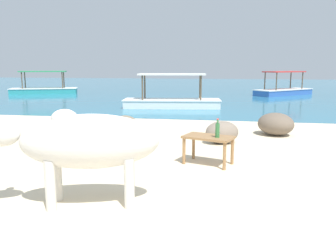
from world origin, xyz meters
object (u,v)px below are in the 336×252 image
(boat_blue, at_px, (283,90))
(boat_white, at_px, (172,100))
(boat_teal, at_px, (44,89))
(low_bench_table, at_px, (208,141))
(bottle, at_px, (217,130))
(cow, at_px, (86,142))

(boat_blue, relative_size, boat_white, 0.91)
(boat_teal, bearing_deg, boat_blue, 165.67)
(low_bench_table, distance_m, bottle, 0.26)
(low_bench_table, bearing_deg, cow, -104.50)
(boat_white, bearing_deg, boat_teal, 140.18)
(boat_white, bearing_deg, boat_blue, 45.89)
(cow, relative_size, boat_blue, 0.57)
(bottle, xyz_separation_m, boat_blue, (3.11, 14.44, -0.33))
(cow, bearing_deg, low_bench_table, -138.57)
(cow, distance_m, bottle, 2.26)
(boat_blue, bearing_deg, low_bench_table, -146.16)
(cow, relative_size, boat_white, 0.52)
(cow, bearing_deg, boat_blue, -120.32)
(boat_teal, xyz_separation_m, boat_blue, (13.39, 1.40, 0.00))
(boat_teal, relative_size, boat_blue, 1.11)
(cow, distance_m, boat_blue, 16.84)
(cow, height_order, bottle, cow)
(bottle, relative_size, boat_white, 0.08)
(bottle, distance_m, boat_teal, 16.61)
(bottle, xyz_separation_m, boat_teal, (-10.28, 13.05, -0.33))
(cow, distance_m, low_bench_table, 2.27)
(low_bench_table, relative_size, boat_white, 0.23)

